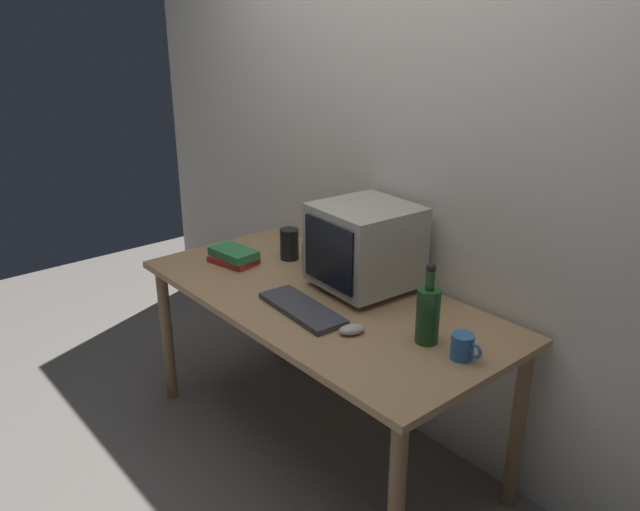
% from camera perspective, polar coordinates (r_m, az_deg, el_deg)
% --- Properties ---
extents(ground_plane, '(6.00, 6.00, 0.00)m').
position_cam_1_polar(ground_plane, '(3.04, 0.00, -16.66)').
color(ground_plane, slate).
extents(back_wall, '(4.00, 0.08, 2.50)m').
position_cam_1_polar(back_wall, '(2.79, 7.33, 8.28)').
color(back_wall, silver).
rests_on(back_wall, ground).
extents(desk, '(1.69, 0.80, 0.75)m').
position_cam_1_polar(desk, '(2.68, 0.00, -5.27)').
color(desk, tan).
rests_on(desk, ground).
extents(crt_monitor, '(0.41, 0.41, 0.37)m').
position_cam_1_polar(crt_monitor, '(2.65, 4.10, 0.84)').
color(crt_monitor, '#B2AD9E').
rests_on(crt_monitor, desk).
extents(keyboard, '(0.43, 0.18, 0.02)m').
position_cam_1_polar(keyboard, '(2.50, -1.64, -4.86)').
color(keyboard, '#3F3F47').
rests_on(keyboard, desk).
extents(computer_mouse, '(0.09, 0.11, 0.04)m').
position_cam_1_polar(computer_mouse, '(2.33, 2.90, -6.74)').
color(computer_mouse, beige).
rests_on(computer_mouse, desk).
extents(bottle_tall, '(0.09, 0.09, 0.31)m').
position_cam_1_polar(bottle_tall, '(2.27, 9.79, -5.17)').
color(bottle_tall, '#1E4C23').
rests_on(bottle_tall, desk).
extents(bottle_short, '(0.07, 0.07, 0.19)m').
position_cam_1_polar(bottle_short, '(2.91, -0.99, 0.17)').
color(bottle_short, '#1E4C23').
rests_on(bottle_short, desk).
extents(book_stack, '(0.24, 0.19, 0.07)m').
position_cam_1_polar(book_stack, '(3.00, -7.85, -0.05)').
color(book_stack, red).
rests_on(book_stack, desk).
extents(mug, '(0.12, 0.08, 0.09)m').
position_cam_1_polar(mug, '(2.22, 12.87, -8.09)').
color(mug, '#3370B2').
rests_on(mug, desk).
extents(metal_canister, '(0.09, 0.09, 0.15)m').
position_cam_1_polar(metal_canister, '(3.01, -2.80, 1.05)').
color(metal_canister, black).
rests_on(metal_canister, desk).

